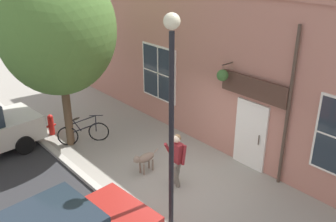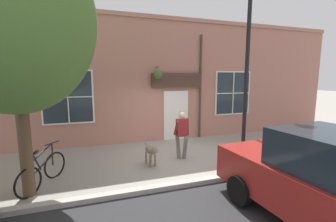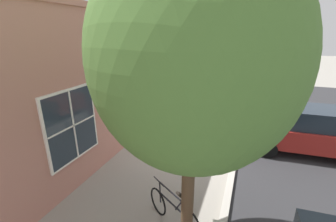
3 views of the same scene
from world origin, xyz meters
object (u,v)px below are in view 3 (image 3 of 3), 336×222
parked_car_mid_block (308,130)px  street_lamp (236,61)px  leaning_bicycle (173,210)px  dog_on_leash (189,148)px  pedestrian_walking (190,124)px  street_tree_by_curb (195,70)px

parked_car_mid_block → street_lamp: (-2.87, 0.25, 2.41)m
leaning_bicycle → parked_car_mid_block: size_ratio=0.35×
dog_on_leash → pedestrian_walking: bearing=104.0°
pedestrian_walking → street_tree_by_curb: size_ratio=0.27×
pedestrian_walking → street_lamp: street_lamp is taller
leaning_bicycle → parked_car_mid_block: 6.19m
pedestrian_walking → leaning_bicycle: (0.70, -3.95, -0.57)m
street_tree_by_curb → street_lamp: street_tree_by_curb is taller
pedestrian_walking → leaning_bicycle: 4.05m
street_tree_by_curb → street_lamp: (0.25, 5.51, -0.43)m
pedestrian_walking → leaning_bicycle: size_ratio=1.03×
street_tree_by_curb → street_lamp: bearing=87.4°
pedestrian_walking → street_tree_by_curb: (1.14, -4.17, 2.78)m
pedestrian_walking → leaning_bicycle: pedestrian_walking is taller
dog_on_leash → leaning_bicycle: leaning_bicycle is taller
parked_car_mid_block → street_lamp: size_ratio=0.87×
dog_on_leash → street_tree_by_curb: (0.87, -3.07, 3.26)m
street_tree_by_curb → leaning_bicycle: size_ratio=3.78×
street_lamp → pedestrian_walking: bearing=-136.2°
dog_on_leash → street_tree_by_curb: street_tree_by_curb is taller
street_tree_by_curb → leaning_bicycle: 3.38m
dog_on_leash → leaning_bicycle: bearing=-81.4°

